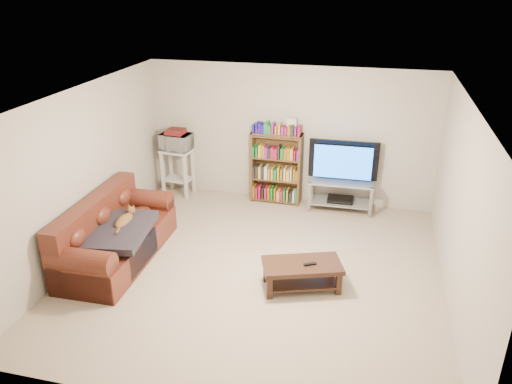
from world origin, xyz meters
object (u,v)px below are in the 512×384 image
(sofa, at_px, (113,238))
(tv_stand, at_px, (341,190))
(bookshelf, at_px, (276,167))
(coffee_table, at_px, (302,271))

(sofa, distance_m, tv_stand, 3.86)
(sofa, bearing_deg, tv_stand, 37.63)
(sofa, bearing_deg, bookshelf, 52.11)
(sofa, height_order, tv_stand, sofa)
(sofa, relative_size, coffee_table, 1.91)
(bookshelf, bearing_deg, tv_stand, -2.57)
(coffee_table, bearing_deg, bookshelf, 89.28)
(tv_stand, relative_size, bookshelf, 0.86)
(coffee_table, xyz_separation_m, bookshelf, (-0.87, 2.57, 0.41))
(coffee_table, height_order, bookshelf, bookshelf)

